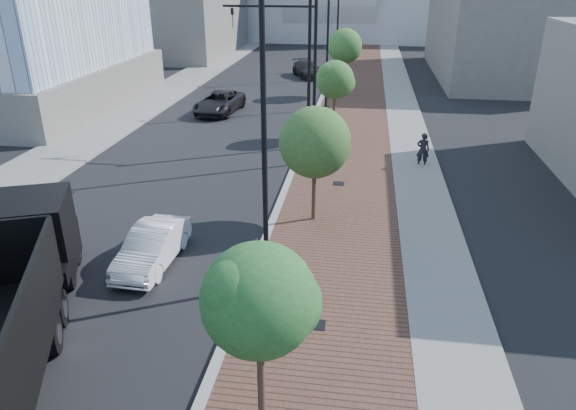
# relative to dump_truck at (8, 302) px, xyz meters

# --- Properties ---
(sidewalk) EXTENTS (7.00, 140.00, 0.12)m
(sidewalk) POSITION_rel_dump_truck_xyz_m (9.03, 33.92, -1.36)
(sidewalk) COLOR #4C2D23
(sidewalk) RESTS_ON ground
(concrete_strip) EXTENTS (2.40, 140.00, 0.13)m
(concrete_strip) POSITION_rel_dump_truck_xyz_m (11.73, 33.92, -1.36)
(concrete_strip) COLOR slate
(concrete_strip) RESTS_ON ground
(curb) EXTENTS (0.30, 140.00, 0.14)m
(curb) POSITION_rel_dump_truck_xyz_m (5.53, 33.92, -1.35)
(curb) COLOR gray
(curb) RESTS_ON ground
(west_sidewalk) EXTENTS (4.00, 140.00, 0.12)m
(west_sidewalk) POSITION_rel_dump_truck_xyz_m (-7.47, 33.92, -1.36)
(west_sidewalk) COLOR slate
(west_sidewalk) RESTS_ON ground
(dump_truck) EXTENTS (7.28, 13.26, 3.38)m
(dump_truck) POSITION_rel_dump_truck_xyz_m (0.00, 0.00, 0.00)
(dump_truck) COLOR black
(dump_truck) RESTS_ON ground
(white_sedan) EXTENTS (1.52, 4.07, 1.33)m
(white_sedan) POSITION_rel_dump_truck_xyz_m (2.00, 4.74, -0.76)
(white_sedan) COLOR silver
(white_sedan) RESTS_ON ground
(dark_car_mid) EXTENTS (2.98, 5.55, 1.48)m
(dark_car_mid) POSITION_rel_dump_truck_xyz_m (-1.30, 25.85, -0.68)
(dark_car_mid) COLOR black
(dark_car_mid) RESTS_ON ground
(dark_car_far) EXTENTS (3.81, 5.34, 1.44)m
(dark_car_far) POSITION_rel_dump_truck_xyz_m (3.39, 40.64, -0.71)
(dark_car_far) COLOR black
(dark_car_far) RESTS_ON ground
(pedestrian) EXTENTS (0.70, 0.50, 1.80)m
(pedestrian) POSITION_rel_dump_truck_xyz_m (12.03, 16.27, -0.52)
(pedestrian) COLOR black
(pedestrian) RESTS_ON ground
(streetlight_1) EXTENTS (1.44, 0.56, 9.21)m
(streetlight_1) POSITION_rel_dump_truck_xyz_m (6.02, 3.92, 2.92)
(streetlight_1) COLOR black
(streetlight_1) RESTS_ON ground
(streetlight_2) EXTENTS (1.72, 0.56, 9.28)m
(streetlight_2) POSITION_rel_dump_truck_xyz_m (6.13, 15.92, 3.40)
(streetlight_2) COLOR black
(streetlight_2) RESTS_ON ground
(streetlight_3) EXTENTS (1.44, 0.56, 9.21)m
(streetlight_3) POSITION_rel_dump_truck_xyz_m (6.02, 27.92, 2.92)
(streetlight_3) COLOR black
(streetlight_3) RESTS_ON ground
(streetlight_4) EXTENTS (1.72, 0.56, 9.28)m
(streetlight_4) POSITION_rel_dump_truck_xyz_m (6.13, 39.92, 3.40)
(streetlight_4) COLOR black
(streetlight_4) RESTS_ON ground
(traffic_mast) EXTENTS (5.09, 0.20, 8.00)m
(traffic_mast) POSITION_rel_dump_truck_xyz_m (5.23, 18.92, 3.56)
(traffic_mast) COLOR black
(traffic_mast) RESTS_ON ground
(tree_0) EXTENTS (2.34, 2.28, 4.70)m
(tree_0) POSITION_rel_dump_truck_xyz_m (7.18, -2.06, 2.12)
(tree_0) COLOR #382619
(tree_0) RESTS_ON ground
(tree_1) EXTENTS (2.76, 2.76, 4.71)m
(tree_1) POSITION_rel_dump_truck_xyz_m (7.18, 8.94, 1.90)
(tree_1) COLOR #382619
(tree_1) RESTS_ON ground
(tree_2) EXTENTS (2.31, 2.24, 4.59)m
(tree_2) POSITION_rel_dump_truck_xyz_m (7.18, 20.94, 2.03)
(tree_2) COLOR #382619
(tree_2) RESTS_ON ground
(tree_3) EXTENTS (2.70, 2.70, 5.25)m
(tree_3) POSITION_rel_dump_truck_xyz_m (7.18, 32.94, 2.46)
(tree_3) COLOR #382619
(tree_3) RESTS_ON ground
(commercial_block_nw) EXTENTS (14.00, 20.00, 10.00)m
(commercial_block_nw) POSITION_rel_dump_truck_xyz_m (-14.47, 53.92, 3.58)
(commercial_block_nw) COLOR slate
(commercial_block_nw) RESTS_ON ground
(commercial_block_ne) EXTENTS (12.00, 22.00, 8.00)m
(commercial_block_ne) POSITION_rel_dump_truck_xyz_m (21.53, 43.92, 2.58)
(commercial_block_ne) COLOR #5F5B56
(commercial_block_ne) RESTS_ON ground
(utility_cover_1) EXTENTS (0.50, 0.50, 0.02)m
(utility_cover_1) POSITION_rel_dump_truck_xyz_m (7.93, 1.92, -1.29)
(utility_cover_1) COLOR black
(utility_cover_1) RESTS_ON sidewalk
(utility_cover_2) EXTENTS (0.50, 0.50, 0.02)m
(utility_cover_2) POSITION_rel_dump_truck_xyz_m (7.93, 12.92, -1.29)
(utility_cover_2) COLOR black
(utility_cover_2) RESTS_ON sidewalk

